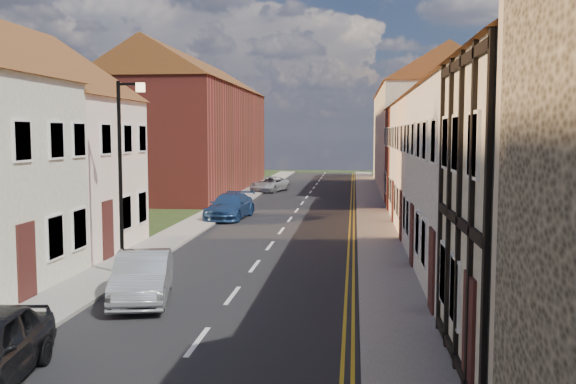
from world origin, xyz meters
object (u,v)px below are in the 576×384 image
object	(u,v)px
car_mid	(143,277)
car_distant	(270,184)
lamppost	(123,165)
car_far	(230,206)

from	to	relation	value
car_mid	car_distant	bearing A→B (deg)	78.98
lamppost	car_mid	size ratio (longest dim) A/B	1.51
car_far	car_distant	xyz separation A→B (m)	(0.01, 16.00, -0.08)
car_far	car_distant	world-z (taller)	car_far
car_far	car_mid	bearing A→B (deg)	-81.84
car_mid	car_far	size ratio (longest dim) A/B	0.87
car_distant	car_far	bearing A→B (deg)	-74.28
car_distant	lamppost	bearing A→B (deg)	-75.44
car_distant	car_mid	bearing A→B (deg)	-72.72
lamppost	car_mid	world-z (taller)	lamppost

